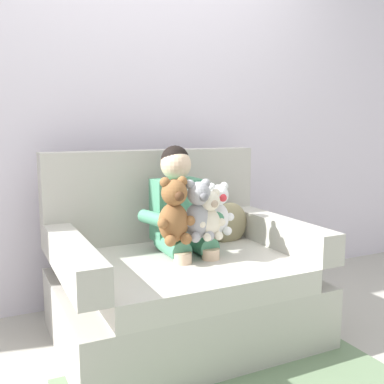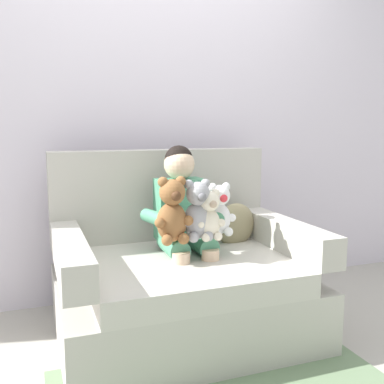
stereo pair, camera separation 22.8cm
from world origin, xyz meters
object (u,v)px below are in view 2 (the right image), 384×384
Objects in this scene: seated_child at (183,214)px; plush_cream at (209,216)px; throw_pillow at (235,225)px; plush_grey at (198,212)px; plush_white at (219,211)px; armchair at (180,279)px; plush_brown at (172,212)px.

seated_child is 0.21m from plush_cream.
throw_pillow is at bearing 15.81° from seated_child.
plush_grey is 0.15m from plush_white.
armchair is 3.92× the size of plush_brown.
armchair is 4.65× the size of plush_white.
throw_pillow is at bearing 30.43° from plush_grey.
armchair is at bearing -128.78° from seated_child.
plush_brown is at bearing -165.13° from plush_white.
plush_brown is 0.14m from plush_grey.
plush_white reaches higher than throw_pillow.
seated_child is 2.47× the size of plush_brown.
plush_cream is at bearing -56.56° from armchair.
plush_grey is (-0.06, 0.02, 0.02)m from plush_cream.
armchair is at bearing 46.80° from plush_brown.
plush_grey is 1.20× the size of throw_pillow.
plush_grey is (0.14, 0.01, -0.01)m from plush_brown.
plush_brown is at bearing 174.85° from plush_grey.
plush_brown is 1.19× the size of plush_white.
plush_cream is 0.43m from throw_pillow.
armchair is 0.36m from seated_child.
seated_child is 0.23m from plush_brown.
seated_child is at bearing 143.69° from plush_white.
seated_child reaches higher than plush_brown.
plush_brown is 0.59m from throw_pillow.
plush_brown is 1.28× the size of throw_pillow.
throw_pillow is at bearing 50.79° from plush_white.
seated_child is 0.39m from throw_pillow.
plush_white is 1.08× the size of throw_pillow.
plush_grey is at bearing -84.84° from seated_child.
plush_brown reaches higher than throw_pillow.
plush_cream is (0.07, -0.20, 0.02)m from seated_child.
plush_white is (0.28, 0.06, -0.02)m from plush_brown.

